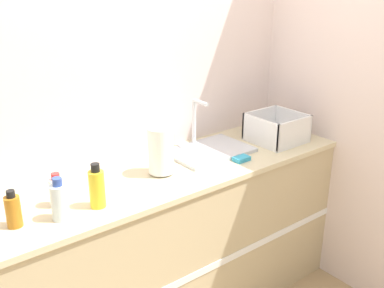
# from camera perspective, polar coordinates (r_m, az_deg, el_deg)

# --- Properties ---
(wall_back) EXTENTS (4.49, 0.06, 2.60)m
(wall_back) POSITION_cam_1_polar(r_m,az_deg,el_deg) (2.53, -7.13, 6.70)
(wall_back) COLOR silver
(wall_back) RESTS_ON ground_plane
(wall_right) EXTENTS (0.06, 2.57, 2.60)m
(wall_right) POSITION_cam_1_polar(r_m,az_deg,el_deg) (3.00, 14.27, 8.45)
(wall_right) COLOR silver
(wall_right) RESTS_ON ground_plane
(counter_cabinet) EXTENTS (2.12, 0.60, 0.94)m
(counter_cabinet) POSITION_cam_1_polar(r_m,az_deg,el_deg) (2.62, -2.61, -12.57)
(counter_cabinet) COLOR tan
(counter_cabinet) RESTS_ON ground_plane
(sink) EXTENTS (0.47, 0.33, 0.29)m
(sink) POSITION_cam_1_polar(r_m,az_deg,el_deg) (2.60, 2.10, -0.60)
(sink) COLOR silver
(sink) RESTS_ON counter_cabinet
(paper_towel_roll) EXTENTS (0.13, 0.13, 0.25)m
(paper_towel_roll) POSITION_cam_1_polar(r_m,az_deg,el_deg) (2.29, -3.98, -0.83)
(paper_towel_roll) COLOR #4C4C51
(paper_towel_roll) RESTS_ON counter_cabinet
(dish_rack) EXTENTS (0.30, 0.30, 0.17)m
(dish_rack) POSITION_cam_1_polar(r_m,az_deg,el_deg) (2.81, 10.67, 1.64)
(dish_rack) COLOR white
(dish_rack) RESTS_ON counter_cabinet
(bottle_yellow) EXTENTS (0.07, 0.07, 0.21)m
(bottle_yellow) POSITION_cam_1_polar(r_m,az_deg,el_deg) (2.02, -11.98, -5.47)
(bottle_yellow) COLOR yellow
(bottle_yellow) RESTS_ON counter_cabinet
(bottle_white_spray) EXTENTS (0.07, 0.07, 0.16)m
(bottle_white_spray) POSITION_cam_1_polar(r_m,az_deg,el_deg) (2.08, -16.75, -5.80)
(bottle_white_spray) COLOR white
(bottle_white_spray) RESTS_ON counter_cabinet
(bottle_amber) EXTENTS (0.06, 0.06, 0.16)m
(bottle_amber) POSITION_cam_1_polar(r_m,az_deg,el_deg) (1.98, -21.75, -7.87)
(bottle_amber) COLOR #B26B19
(bottle_amber) RESTS_ON counter_cabinet
(bottle_clear) EXTENTS (0.07, 0.07, 0.19)m
(bottle_clear) POSITION_cam_1_polar(r_m,az_deg,el_deg) (1.97, -16.48, -6.96)
(bottle_clear) COLOR silver
(bottle_clear) RESTS_ON counter_cabinet
(sponge) EXTENTS (0.09, 0.06, 0.02)m
(sponge) POSITION_cam_1_polar(r_m,az_deg,el_deg) (2.50, 6.30, -1.87)
(sponge) COLOR #3399BF
(sponge) RESTS_ON counter_cabinet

